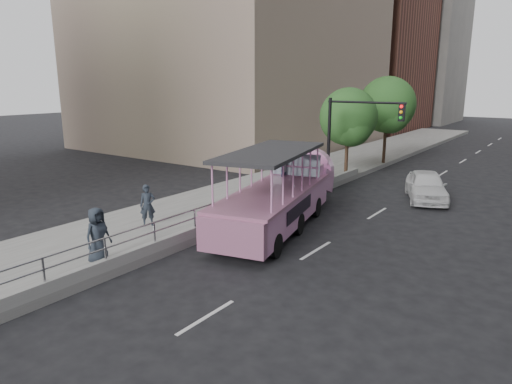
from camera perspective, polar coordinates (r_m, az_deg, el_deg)
The scene contains 14 objects.
ground at distance 14.38m, azimuth -3.86°, elevation -11.09°, with size 160.00×160.00×0.00m, color black.
sidewalk at distance 25.21m, azimuth 0.48°, elevation 0.14°, with size 5.50×80.00×0.30m, color #9B9B96.
kerb_wall at distance 17.54m, azimuth -7.62°, elevation -4.89°, with size 0.24×30.00×0.36m, color #ACACA6.
guardrail at distance 17.34m, azimuth -7.69°, elevation -2.81°, with size 0.07×22.00×0.71m.
duck_boat at distance 19.67m, azimuth 3.28°, elevation -0.41°, with size 4.69×10.46×3.38m.
car at distance 25.25m, azimuth 20.51°, elevation 0.74°, with size 1.82×4.52×1.54m, color silver.
pedestrian_near at distance 18.95m, azimuth -13.40°, elevation -1.63°, with size 0.62×0.41×1.70m, color #252D37.
pedestrian_far at distance 15.50m, azimuth -19.19°, elevation -5.14°, with size 0.90×0.59×1.85m, color #252D37.
parking_sign at distance 21.37m, azimuth 3.52°, elevation 1.79°, with size 0.13×0.58×2.60m.
traffic_signal at distance 24.82m, azimuth 11.62°, elevation 7.50°, with size 4.20×0.32×5.20m.
street_tree_near at distance 28.56m, azimuth 11.57°, elevation 8.90°, with size 3.52×3.52×5.72m.
street_tree_far at distance 34.01m, azimuth 16.17°, elevation 10.17°, with size 3.97×3.97×6.45m.
midrise_brick at distance 64.14m, azimuth 11.86°, elevation 19.53°, with size 18.00×16.00×26.00m, color brown.
midrise_stone_b at distance 78.06m, azimuth 18.14°, elevation 15.83°, with size 16.00×14.00×20.00m, color slate.
Camera 1 is at (8.38, -10.04, 5.98)m, focal length 32.00 mm.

